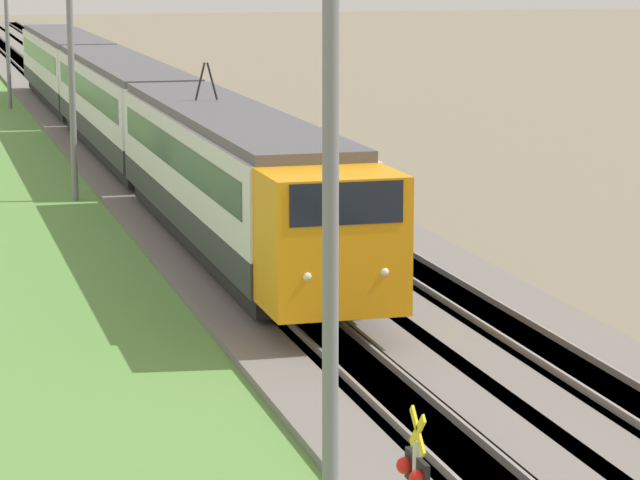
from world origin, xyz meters
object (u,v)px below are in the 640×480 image
(catenary_mast_mid, at_px, (73,69))
(passenger_train, at_px, (121,101))
(catenary_mast_far, at_px, (8,27))
(catenary_mast_near, at_px, (335,234))

(catenary_mast_mid, bearing_deg, passenger_train, -16.23)
(passenger_train, xyz_separation_m, catenary_mast_mid, (-10.15, 2.96, 2.05))
(catenary_mast_far, bearing_deg, catenary_mast_near, 180.00)
(catenary_mast_far, bearing_deg, catenary_mast_mid, 180.00)
(passenger_train, relative_size, catenary_mast_mid, 7.36)
(passenger_train, height_order, catenary_mast_mid, catenary_mast_mid)
(passenger_train, xyz_separation_m, catenary_mast_far, (21.53, 2.96, 2.01))
(catenary_mast_near, xyz_separation_m, catenary_mast_far, (63.36, -0.00, -0.17))
(catenary_mast_near, distance_m, catenary_mast_mid, 31.68)
(catenary_mast_near, xyz_separation_m, catenary_mast_mid, (31.68, -0.00, -0.13))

